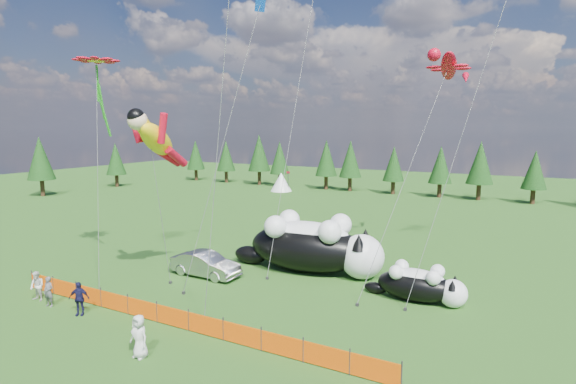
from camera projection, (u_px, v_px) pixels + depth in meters
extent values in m
plane|color=#103409|center=(212.00, 305.00, 24.20)|extent=(160.00, 160.00, 0.00)
cylinder|color=#262626|center=(32.00, 279.00, 26.66)|extent=(0.06, 0.06, 1.10)
cylinder|color=#262626|center=(53.00, 285.00, 25.73)|extent=(0.06, 0.06, 1.10)
cylinder|color=#262626|center=(76.00, 291.00, 24.79)|extent=(0.06, 0.06, 1.10)
cylinder|color=#262626|center=(101.00, 297.00, 23.85)|extent=(0.06, 0.06, 1.10)
cylinder|color=#262626|center=(128.00, 304.00, 22.91)|extent=(0.06, 0.06, 1.10)
cylinder|color=#262626|center=(157.00, 312.00, 21.98)|extent=(0.06, 0.06, 1.10)
cylinder|color=#262626|center=(189.00, 320.00, 21.04)|extent=(0.06, 0.06, 1.10)
cylinder|color=#262626|center=(223.00, 329.00, 20.10)|extent=(0.06, 0.06, 1.10)
cylinder|color=#262626|center=(261.00, 339.00, 19.16)|extent=(0.06, 0.06, 1.10)
cylinder|color=#262626|center=(303.00, 350.00, 18.23)|extent=(0.06, 0.06, 1.10)
cylinder|color=#262626|center=(350.00, 362.00, 17.29)|extent=(0.06, 0.06, 1.10)
cylinder|color=#262626|center=(402.00, 375.00, 16.35)|extent=(0.06, 0.06, 1.10)
cube|color=#EC4F04|center=(43.00, 283.00, 26.20)|extent=(2.00, 0.04, 0.90)
cube|color=#EC4F04|center=(65.00, 289.00, 25.26)|extent=(2.00, 0.04, 0.90)
cube|color=#EC4F04|center=(89.00, 295.00, 24.33)|extent=(2.00, 0.04, 0.90)
cube|color=#EC4F04|center=(114.00, 302.00, 23.39)|extent=(2.00, 0.04, 0.90)
cube|color=#EC4F04|center=(142.00, 309.00, 22.45)|extent=(2.00, 0.04, 0.90)
cube|color=#EC4F04|center=(173.00, 317.00, 21.51)|extent=(2.00, 0.04, 0.90)
cube|color=#EC4F04|center=(206.00, 325.00, 20.58)|extent=(2.00, 0.04, 0.90)
cube|color=#EC4F04|center=(242.00, 335.00, 19.64)|extent=(2.00, 0.04, 0.90)
cube|color=#EC4F04|center=(282.00, 345.00, 18.70)|extent=(2.00, 0.04, 0.90)
cube|color=#EC4F04|center=(326.00, 357.00, 17.76)|extent=(2.00, 0.04, 0.90)
cube|color=#EC4F04|center=(375.00, 370.00, 16.83)|extent=(2.00, 0.04, 0.90)
ellipsoid|color=black|center=(307.00, 248.00, 29.76)|extent=(8.25, 4.38, 3.19)
ellipsoid|color=white|center=(307.00, 236.00, 29.65)|extent=(6.22, 3.15, 1.95)
sphere|color=white|center=(362.00, 257.00, 28.33)|extent=(2.83, 2.83, 2.83)
sphere|color=#DD5571|center=(381.00, 259.00, 27.85)|extent=(0.40, 0.40, 0.40)
ellipsoid|color=black|center=(251.00, 255.00, 31.57)|extent=(2.57, 1.44, 1.24)
cone|color=black|center=(359.00, 242.00, 27.39)|extent=(0.99, 0.99, 0.99)
cone|color=black|center=(365.00, 236.00, 28.94)|extent=(0.99, 0.99, 0.99)
sphere|color=white|center=(341.00, 225.00, 29.83)|extent=(1.49, 1.49, 1.49)
sphere|color=white|center=(330.00, 232.00, 27.74)|extent=(1.49, 1.49, 1.49)
sphere|color=white|center=(289.00, 220.00, 31.29)|extent=(1.49, 1.49, 1.49)
sphere|color=white|center=(275.00, 227.00, 29.20)|extent=(1.49, 1.49, 1.49)
ellipsoid|color=black|center=(415.00, 286.00, 24.77)|extent=(4.23, 1.98, 1.69)
ellipsoid|color=white|center=(416.00, 278.00, 24.71)|extent=(3.20, 1.41, 1.04)
sphere|color=white|center=(453.00, 293.00, 23.86)|extent=(1.51, 1.51, 1.51)
sphere|color=#DD5571|center=(466.00, 296.00, 23.56)|extent=(0.21, 0.21, 0.21)
ellipsoid|color=black|center=(375.00, 288.00, 25.90)|extent=(1.32, 0.66, 0.66)
cone|color=black|center=(452.00, 285.00, 23.38)|extent=(0.53, 0.53, 0.53)
cone|color=black|center=(455.00, 280.00, 24.17)|extent=(0.53, 0.53, 0.53)
sphere|color=white|center=(438.00, 271.00, 24.70)|extent=(0.79, 0.79, 0.79)
sphere|color=white|center=(433.00, 278.00, 23.64)|extent=(0.79, 0.79, 0.79)
sphere|color=white|center=(402.00, 266.00, 25.63)|extent=(0.79, 0.79, 0.79)
sphere|color=white|center=(396.00, 272.00, 24.56)|extent=(0.79, 0.79, 0.79)
imported|color=#A4A4A8|center=(206.00, 264.00, 28.86)|extent=(4.76, 1.74, 1.56)
imported|color=#55555A|center=(49.00, 292.00, 23.92)|extent=(0.64, 0.46, 1.64)
imported|color=silver|center=(37.00, 286.00, 24.70)|extent=(0.83, 0.52, 1.66)
imported|color=#141335|center=(79.00, 298.00, 22.82)|extent=(1.15, 0.97, 1.75)
imported|color=silver|center=(139.00, 336.00, 18.59)|extent=(0.94, 0.65, 1.84)
cylinder|color=#595959|center=(164.00, 213.00, 26.52)|extent=(0.03, 0.03, 8.69)
cube|color=#262626|center=(170.00, 282.00, 27.52)|extent=(0.15, 0.15, 0.16)
cylinder|color=#595959|center=(408.00, 171.00, 27.18)|extent=(0.03, 0.03, 17.34)
cube|color=#262626|center=(357.00, 305.00, 24.05)|extent=(0.15, 0.15, 0.16)
cylinder|color=#595959|center=(98.00, 172.00, 26.65)|extent=(0.03, 0.03, 14.00)
cube|color=#262626|center=(99.00, 293.00, 25.75)|extent=(0.15, 0.15, 0.16)
cube|color=#1F8D19|center=(99.00, 102.00, 27.92)|extent=(0.20, 0.20, 4.39)
cylinder|color=#595959|center=(222.00, 147.00, 25.93)|extent=(0.03, 0.03, 17.23)
cube|color=#262626|center=(184.00, 293.00, 25.79)|extent=(0.15, 0.15, 0.16)
cylinder|color=#595959|center=(465.00, 127.00, 24.01)|extent=(0.03, 0.03, 20.23)
cube|color=#262626|center=(405.00, 309.00, 23.45)|extent=(0.15, 0.15, 0.16)
cylinder|color=#595959|center=(217.00, 159.00, 20.78)|extent=(0.03, 0.03, 15.87)
cube|color=#262626|center=(204.00, 321.00, 22.02)|extent=(0.15, 0.15, 0.16)
cylinder|color=#595959|center=(294.00, 114.00, 30.74)|extent=(0.03, 0.03, 22.26)
cube|color=#262626|center=(267.00, 278.00, 28.31)|extent=(0.15, 0.15, 0.16)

